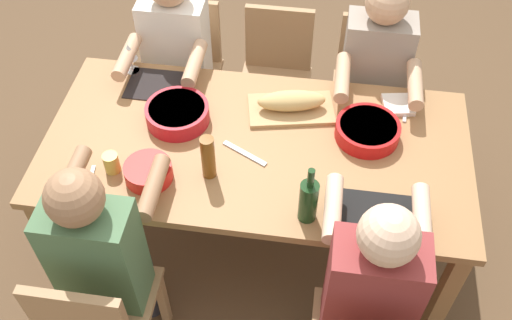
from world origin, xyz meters
TOP-DOWN VIEW (x-y plane):
  - ground_plane at (0.00, 0.00)m, footprint 8.00×8.00m
  - dining_table at (0.00, 0.00)m, footprint 1.92×0.96m
  - diner_near_right at (0.53, -0.62)m, footprint 0.41×0.53m
  - chair_far_center at (0.00, 0.80)m, footprint 0.40×0.40m
  - chair_near_left at (-0.53, -0.80)m, footprint 0.40×0.40m
  - diner_near_left at (-0.53, -0.62)m, footprint 0.41×0.53m
  - chair_far_right at (0.53, 0.80)m, footprint 0.40×0.40m
  - diner_far_right at (0.53, 0.62)m, footprint 0.41×0.53m
  - chair_far_left at (-0.53, 0.80)m, footprint 0.40×0.40m
  - diner_far_left at (-0.53, 0.62)m, footprint 0.41×0.53m
  - serving_bowl_salad at (-0.38, 0.10)m, footprint 0.30×0.30m
  - serving_bowl_fruit at (0.49, 0.12)m, footprint 0.29×0.29m
  - serving_bowl_greens at (-0.42, -0.26)m, footprint 0.21×0.21m
  - cutting_board at (0.13, 0.24)m, footprint 0.44×0.30m
  - bread_loaf at (0.13, 0.24)m, footprint 0.34×0.17m
  - wine_bottle at (0.26, -0.37)m, footprint 0.08×0.08m
  - beer_bottle at (-0.17, -0.20)m, footprint 0.06×0.06m
  - wine_glass at (-0.69, 0.41)m, footprint 0.08×0.08m
  - placemat_near_right at (0.53, -0.32)m, footprint 0.32×0.23m
  - cup_near_left at (-0.59, -0.24)m, footprint 0.07×0.07m
  - fork_near_left at (-0.67, -0.32)m, footprint 0.04×0.17m
  - fork_far_right at (0.67, 0.32)m, footprint 0.02×0.17m
  - placemat_far_left at (-0.53, 0.32)m, footprint 0.32×0.23m
  - carving_knife at (-0.04, -0.07)m, footprint 0.21×0.13m
  - napkin_stack at (0.64, 0.34)m, footprint 0.16×0.16m

SIDE VIEW (x-z plane):
  - ground_plane at x=0.00m, z-range 0.00..0.00m
  - chair_far_center at x=0.00m, z-range 0.06..0.91m
  - chair_near_left at x=-0.53m, z-range 0.06..0.91m
  - chair_far_right at x=0.53m, z-range 0.06..0.91m
  - chair_far_left at x=-0.53m, z-range 0.06..0.91m
  - dining_table at x=0.00m, z-range 0.29..1.03m
  - diner_near_right at x=0.53m, z-range 0.10..1.30m
  - diner_near_left at x=-0.53m, z-range 0.10..1.30m
  - diner_far_right at x=0.53m, z-range 0.10..1.30m
  - diner_far_left at x=-0.53m, z-range 0.10..1.30m
  - placemat_near_right at x=0.53m, z-range 0.74..0.75m
  - placemat_far_left at x=-0.53m, z-range 0.74..0.75m
  - fork_near_left at x=-0.67m, z-range 0.74..0.75m
  - fork_far_right at x=0.67m, z-range 0.74..0.75m
  - carving_knife at x=-0.04m, z-range 0.74..0.75m
  - cutting_board at x=0.13m, z-range 0.74..0.76m
  - napkin_stack at x=0.64m, z-range 0.74..0.76m
  - serving_bowl_greens at x=-0.42m, z-range 0.75..0.82m
  - serving_bowl_fruit at x=0.49m, z-range 0.75..0.82m
  - cup_near_left at x=-0.59m, z-range 0.74..0.83m
  - serving_bowl_salad at x=-0.38m, z-range 0.75..0.83m
  - bread_loaf at x=0.13m, z-range 0.76..0.85m
  - wine_bottle at x=0.26m, z-range 0.70..0.99m
  - beer_bottle at x=-0.17m, z-range 0.74..0.96m
  - wine_glass at x=-0.69m, z-range 0.77..0.94m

